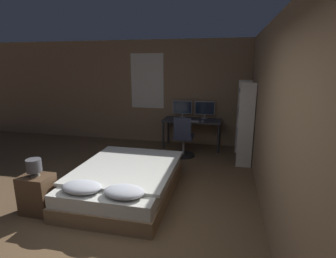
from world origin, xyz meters
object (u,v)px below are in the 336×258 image
bedside_lamp (34,166)px  computer_mouse (203,121)px  desk (192,123)px  monitor_left (182,108)px  monitor_right (205,109)px  bookshelf (245,119)px  bed (125,181)px  keyboard (191,121)px  office_chair (183,141)px  nightstand (38,194)px

bedside_lamp → computer_mouse: bedside_lamp is taller
desk → monitor_left: (-0.29, 0.22, 0.34)m
monitor_right → computer_mouse: bearing=-90.6°
desk → bookshelf: 1.45m
desk → monitor_right: 0.50m
monitor_left → monitor_right: size_ratio=1.00×
bed → computer_mouse: 2.73m
keyboard → bookshelf: 1.34m
bookshelf → bed: bearing=-134.4°
office_chair → desk: bearing=81.5°
office_chair → bedside_lamp: bearing=-120.5°
desk → bookshelf: (1.22, -0.72, 0.30)m
nightstand → monitor_left: bearing=68.5°
bookshelf → nightstand: bearing=-137.1°
keyboard → computer_mouse: 0.28m
keyboard → monitor_right: bearing=57.1°
keyboard → office_chair: 0.61m
desk → monitor_left: 0.50m
monitor_left → keyboard: (0.29, -0.44, -0.24)m
nightstand → keyboard: bearing=61.8°
nightstand → office_chair: 3.23m
nightstand → office_chair: size_ratio=0.59×
monitor_left → monitor_right: (0.58, 0.00, 0.00)m
bed → monitor_right: 3.19m
desk → computer_mouse: bearing=-37.9°
monitor_left → keyboard: monitor_left is taller
monitor_left → keyboard: 0.58m
nightstand → office_chair: (1.64, 2.78, 0.10)m
monitor_left → computer_mouse: (0.57, -0.44, -0.23)m
desk → computer_mouse: size_ratio=20.69×
nightstand → keyboard: keyboard is taller
nightstand → bookshelf: size_ratio=0.32×
bed → office_chair: office_chair is taller
nightstand → bookshelf: bookshelf is taller
bedside_lamp → desk: (1.75, 3.48, -0.07)m
bedside_lamp → keyboard: bearing=61.8°
monitor_left → keyboard: size_ratio=1.30×
monitor_left → office_chair: size_ratio=0.53×
nightstand → keyboard: (1.75, 3.26, 0.46)m
keyboard → computer_mouse: computer_mouse is taller
monitor_left → computer_mouse: monitor_left is taller
bed → nightstand: 1.28m
monitor_left → office_chair: bearing=-78.7°
computer_mouse → nightstand: bearing=-121.9°
monitor_left → office_chair: monitor_left is taller
bedside_lamp → monitor_right: 4.23m
nightstand → monitor_right: (2.03, 3.70, 0.71)m
bedside_lamp → keyboard: 3.70m
bed → office_chair: size_ratio=2.22×
bed → bedside_lamp: bedside_lamp is taller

